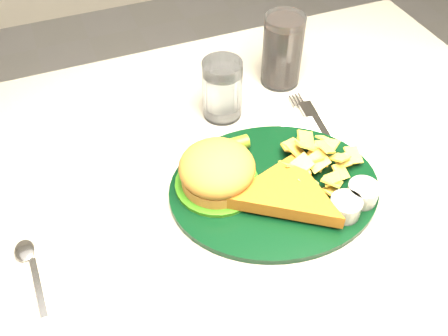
# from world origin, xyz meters

# --- Properties ---
(table) EXTENTS (1.20, 0.80, 0.75)m
(table) POSITION_xyz_m (0.00, 0.00, 0.38)
(table) COLOR gray
(table) RESTS_ON ground
(dinner_plate) EXTENTS (0.37, 0.32, 0.07)m
(dinner_plate) POSITION_xyz_m (0.08, -0.04, 0.79)
(dinner_plate) COLOR black
(dinner_plate) RESTS_ON table
(water_glass) EXTENTS (0.09, 0.09, 0.11)m
(water_glass) POSITION_xyz_m (0.08, 0.16, 0.80)
(water_glass) COLOR white
(water_glass) RESTS_ON table
(cola_glass) EXTENTS (0.07, 0.07, 0.14)m
(cola_glass) POSITION_xyz_m (0.22, 0.21, 0.82)
(cola_glass) COLOR black
(cola_glass) RESTS_ON table
(fork_napkin) EXTENTS (0.16, 0.20, 0.01)m
(fork_napkin) POSITION_xyz_m (0.22, 0.02, 0.76)
(fork_napkin) COLOR white
(fork_napkin) RESTS_ON table
(spoon) EXTENTS (0.04, 0.13, 0.01)m
(spoon) POSITION_xyz_m (-0.28, -0.08, 0.75)
(spoon) COLOR silver
(spoon) RESTS_ON table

